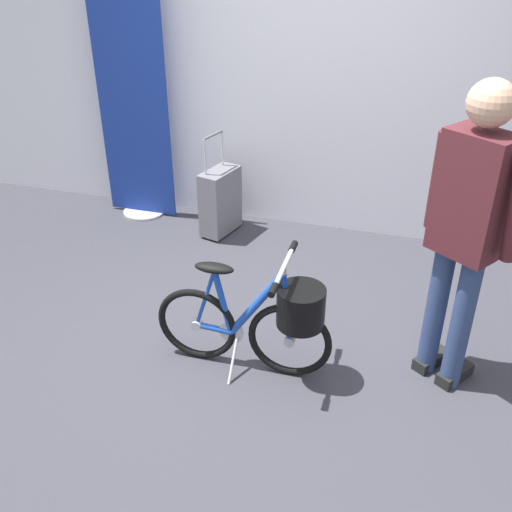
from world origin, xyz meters
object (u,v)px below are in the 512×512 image
folding_bike_foreground (265,318)px  floor_banner_stand (134,115)px  visitor_near_wall (467,226)px  rolling_suitcase (220,201)px

folding_bike_foreground → floor_banner_stand: bearing=133.3°
visitor_near_wall → folding_bike_foreground: bearing=-166.2°
floor_banner_stand → visitor_near_wall: bearing=-29.6°
folding_bike_foreground → rolling_suitcase: bearing=117.9°
floor_banner_stand → rolling_suitcase: (0.77, -0.16, -0.59)m
floor_banner_stand → visitor_near_wall: 2.91m
rolling_suitcase → floor_banner_stand: bearing=168.6°
visitor_near_wall → rolling_suitcase: size_ratio=2.00×
visitor_near_wall → rolling_suitcase: bearing=143.9°
rolling_suitcase → folding_bike_foreground: bearing=-62.1°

